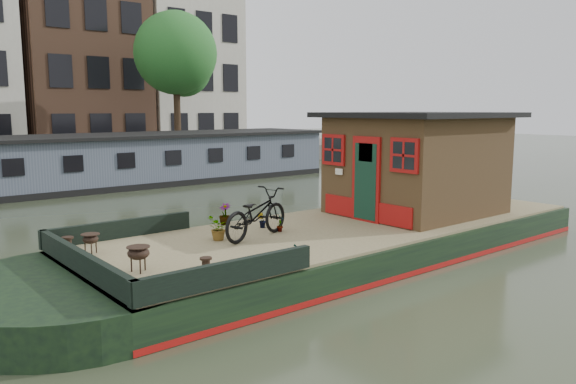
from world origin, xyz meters
TOP-DOWN VIEW (x-y plane):
  - ground at (0.00, 0.00)m, footprint 120.00×120.00m
  - houseboat_hull at (-1.33, 0.00)m, footprint 14.01×4.02m
  - houseboat_deck at (0.00, 0.00)m, footprint 11.80×3.80m
  - bow_bulwark at (-5.07, 0.00)m, footprint 3.00×4.00m
  - cabin at (2.19, 0.00)m, footprint 4.00×3.50m
  - bicycle at (-2.43, 0.24)m, footprint 1.93×1.11m
  - potted_plant_a at (-1.74, 0.36)m, footprint 0.24×0.26m
  - potted_plant_b at (-1.79, 0.93)m, footprint 0.23×0.22m
  - potted_plant_c at (-3.13, 0.52)m, footprint 0.56×0.55m
  - potted_plant_d at (-2.21, 1.70)m, footprint 0.35×0.35m
  - potted_plant_e at (-2.89, -1.53)m, footprint 0.12×0.16m
  - brazier_front at (-5.22, -0.50)m, footprint 0.48×0.48m
  - brazier_rear at (-5.39, 1.05)m, footprint 0.42×0.42m
  - bollard_port at (-5.60, 1.63)m, footprint 0.21×0.21m
  - bollard_stbd at (-4.38, -1.11)m, footprint 0.19×0.19m
  - far_houseboat at (0.00, 14.00)m, footprint 20.40×4.40m
  - quay at (0.00, 20.50)m, footprint 60.00×6.00m
  - townhouse_row at (0.15, 27.50)m, footprint 27.25×8.00m
  - tree_right at (6.14, 19.07)m, footprint 4.40×4.40m

SIDE VIEW (x-z plane):
  - ground at x=0.00m, z-range 0.00..0.00m
  - houseboat_hull at x=-1.33m, z-range -0.03..0.57m
  - quay at x=0.00m, z-range 0.00..0.90m
  - houseboat_deck at x=0.00m, z-range 0.60..0.65m
  - bollard_stbd at x=-4.38m, z-range 0.65..0.87m
  - bollard_port at x=-5.60m, z-range 0.65..0.88m
  - potted_plant_e at x=-2.89m, z-range 0.65..0.94m
  - potted_plant_b at x=-1.79m, z-range 0.65..0.98m
  - bow_bulwark at x=-5.07m, z-range 0.65..1.00m
  - brazier_rear at x=-5.39m, z-range 0.65..1.01m
  - potted_plant_a at x=-1.74m, z-range 0.65..1.06m
  - brazier_front at x=-5.22m, z-range 0.65..1.06m
  - potted_plant_d at x=-2.21m, z-range 0.65..1.12m
  - potted_plant_c at x=-3.13m, z-range 0.65..1.12m
  - far_houseboat at x=0.00m, z-range -0.09..2.02m
  - bicycle at x=-2.43m, z-range 0.65..1.61m
  - cabin at x=2.19m, z-range 0.67..3.09m
  - tree_right at x=6.14m, z-range 2.19..9.59m
  - townhouse_row at x=0.15m, z-range -0.35..16.15m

